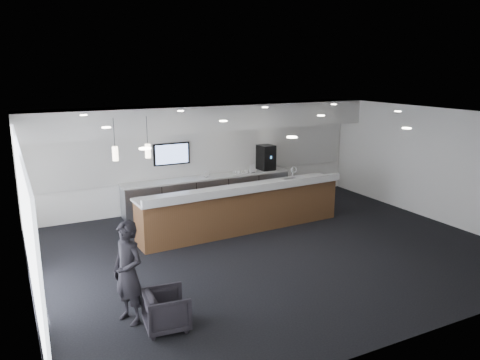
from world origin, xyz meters
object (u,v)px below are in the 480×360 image
lounge_guest (128,273)px  coffee_machine (266,157)px  service_counter (243,208)px  armchair (166,310)px

lounge_guest → coffee_machine: bearing=108.3°
service_counter → armchair: size_ratio=8.01×
armchair → lounge_guest: (-0.46, 0.47, 0.54)m
coffee_machine → lounge_guest: coffee_machine is taller
service_counter → coffee_machine: bearing=46.1°
coffee_machine → service_counter: bearing=-134.5°
coffee_machine → lounge_guest: 7.69m
armchair → lounge_guest: lounge_guest is taller
armchair → lounge_guest: 0.84m
service_counter → coffee_machine: size_ratio=7.22×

